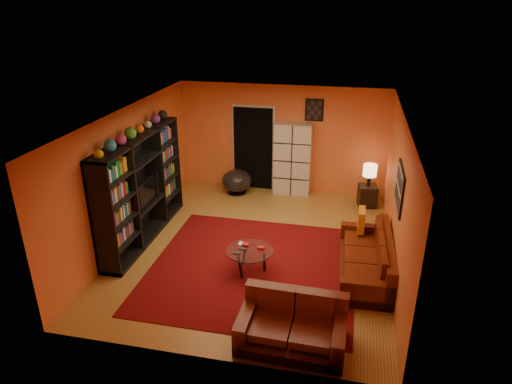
% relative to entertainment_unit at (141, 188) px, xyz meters
% --- Properties ---
extents(floor, '(6.00, 6.00, 0.00)m').
position_rel_entertainment_unit_xyz_m(floor, '(2.27, 0.00, -1.05)').
color(floor, olive).
rests_on(floor, ground).
extents(ceiling, '(6.00, 6.00, 0.00)m').
position_rel_entertainment_unit_xyz_m(ceiling, '(2.27, 0.00, 1.55)').
color(ceiling, white).
rests_on(ceiling, wall_back).
extents(wall_back, '(6.00, 0.00, 6.00)m').
position_rel_entertainment_unit_xyz_m(wall_back, '(2.27, 3.00, 0.25)').
color(wall_back, orange).
rests_on(wall_back, floor).
extents(wall_front, '(6.00, 0.00, 6.00)m').
position_rel_entertainment_unit_xyz_m(wall_front, '(2.27, -3.00, 0.25)').
color(wall_front, orange).
rests_on(wall_front, floor).
extents(wall_left, '(0.00, 6.00, 6.00)m').
position_rel_entertainment_unit_xyz_m(wall_left, '(-0.23, 0.00, 0.25)').
color(wall_left, orange).
rests_on(wall_left, floor).
extents(wall_right, '(0.00, 6.00, 6.00)m').
position_rel_entertainment_unit_xyz_m(wall_right, '(4.78, 0.00, 0.25)').
color(wall_right, orange).
rests_on(wall_right, floor).
extents(rug, '(3.60, 3.60, 0.01)m').
position_rel_entertainment_unit_xyz_m(rug, '(2.38, -0.70, -1.04)').
color(rug, '#52090C').
rests_on(rug, floor).
extents(doorway, '(0.95, 0.10, 2.04)m').
position_rel_entertainment_unit_xyz_m(doorway, '(1.57, 2.96, -0.03)').
color(doorway, black).
rests_on(doorway, floor).
extents(wall_art_right, '(0.03, 1.00, 0.70)m').
position_rel_entertainment_unit_xyz_m(wall_art_right, '(4.75, -0.30, 0.55)').
color(wall_art_right, black).
rests_on(wall_art_right, wall_right).
extents(wall_art_back, '(0.42, 0.03, 0.52)m').
position_rel_entertainment_unit_xyz_m(wall_art_back, '(3.02, 2.98, 1.00)').
color(wall_art_back, black).
rests_on(wall_art_back, wall_back).
extents(entertainment_unit, '(0.45, 3.00, 2.10)m').
position_rel_entertainment_unit_xyz_m(entertainment_unit, '(0.00, 0.00, 0.00)').
color(entertainment_unit, black).
rests_on(entertainment_unit, floor).
extents(tv, '(0.94, 0.12, 0.54)m').
position_rel_entertainment_unit_xyz_m(tv, '(0.05, -0.04, -0.06)').
color(tv, black).
rests_on(tv, entertainment_unit).
extents(sofa, '(0.92, 2.12, 0.85)m').
position_rel_entertainment_unit_xyz_m(sofa, '(4.41, -0.46, -0.76)').
color(sofa, '#50170A').
rests_on(sofa, rug).
extents(loveseat, '(1.50, 0.92, 0.85)m').
position_rel_entertainment_unit_xyz_m(loveseat, '(3.33, -2.42, -0.76)').
color(loveseat, '#50170A').
rests_on(loveseat, rug).
extents(throw_pillow, '(0.12, 0.42, 0.42)m').
position_rel_entertainment_unit_xyz_m(throw_pillow, '(4.22, 0.36, -0.42)').
color(throw_pillow, orange).
rests_on(throw_pillow, sofa).
extents(coffee_table, '(0.84, 0.84, 0.42)m').
position_rel_entertainment_unit_xyz_m(coffee_table, '(2.35, -0.82, -0.67)').
color(coffee_table, silver).
rests_on(coffee_table, floor).
extents(storage_cabinet, '(0.88, 0.40, 1.75)m').
position_rel_entertainment_unit_xyz_m(storage_cabinet, '(2.58, 2.80, -0.17)').
color(storage_cabinet, beige).
rests_on(storage_cabinet, floor).
extents(bowl_chair, '(0.73, 0.73, 0.60)m').
position_rel_entertainment_unit_xyz_m(bowl_chair, '(1.26, 2.50, -0.73)').
color(bowl_chair, black).
rests_on(bowl_chair, floor).
extents(side_table, '(0.46, 0.46, 0.50)m').
position_rel_entertainment_unit_xyz_m(side_table, '(4.39, 2.41, -0.80)').
color(side_table, black).
rests_on(side_table, floor).
extents(table_lamp, '(0.31, 0.31, 0.51)m').
position_rel_entertainment_unit_xyz_m(table_lamp, '(4.39, 2.41, -0.19)').
color(table_lamp, black).
rests_on(table_lamp, side_table).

